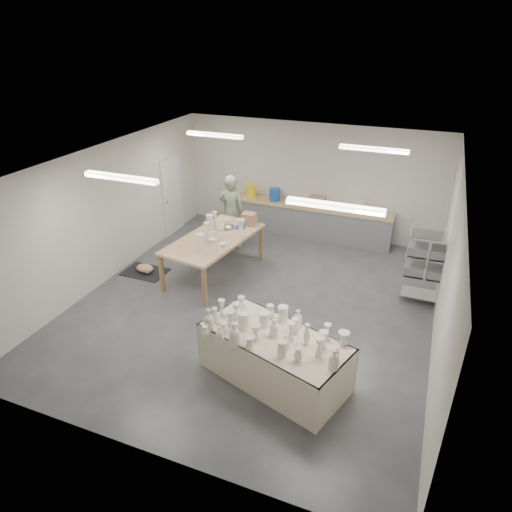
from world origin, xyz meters
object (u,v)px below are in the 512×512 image
at_px(drying_table, 273,355).
at_px(potter, 232,212).
at_px(red_stool, 237,233).
at_px(work_table, 218,237).

relative_size(drying_table, potter, 1.35).
height_order(potter, red_stool, potter).
xyz_separation_m(work_table, potter, (-0.32, 1.46, 0.02)).
distance_m(drying_table, red_stool, 5.32).
distance_m(drying_table, potter, 5.11).
distance_m(drying_table, work_table, 3.74).
relative_size(potter, red_stool, 5.26).
height_order(work_table, potter, potter).
xyz_separation_m(work_table, red_stool, (-0.32, 1.73, -0.68)).
bearing_deg(potter, drying_table, 123.14).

